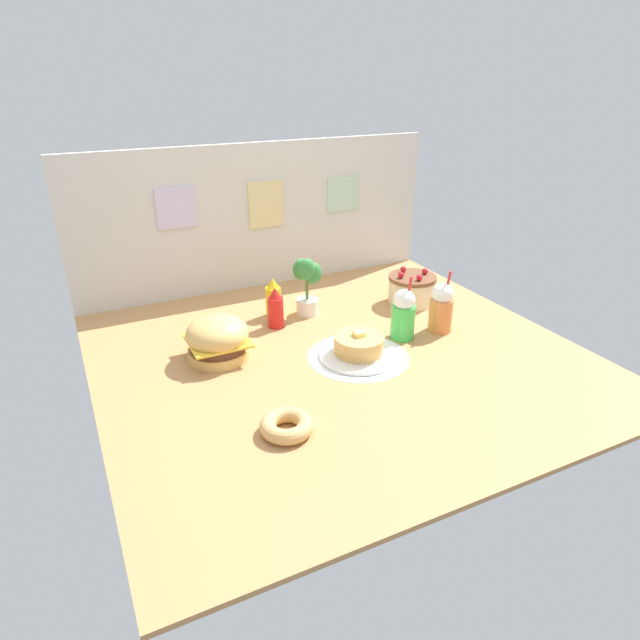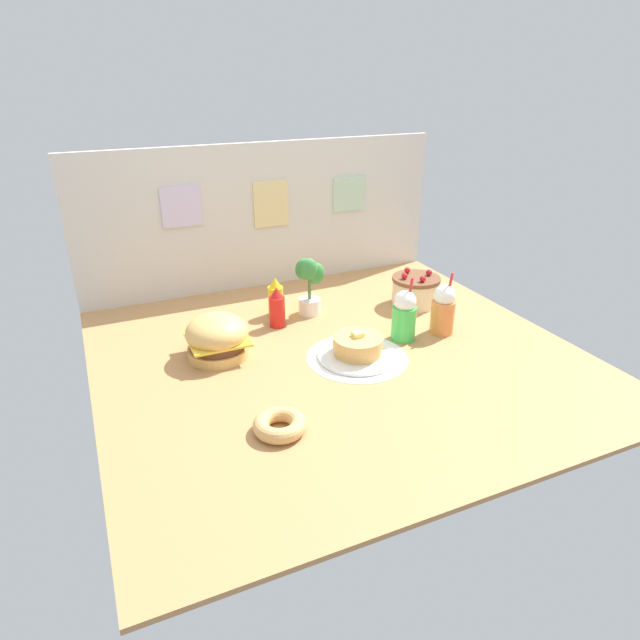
{
  "view_description": "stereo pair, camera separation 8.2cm",
  "coord_description": "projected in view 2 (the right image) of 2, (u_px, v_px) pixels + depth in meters",
  "views": [
    {
      "loc": [
        -1.03,
        -1.91,
        1.18
      ],
      "look_at": [
        -0.03,
        0.14,
        0.12
      ],
      "focal_mm": 30.98,
      "sensor_mm": 36.0,
      "label": 1
    },
    {
      "loc": [
        -0.96,
        -1.94,
        1.18
      ],
      "look_at": [
        -0.03,
        0.14,
        0.12
      ],
      "focal_mm": 30.98,
      "sensor_mm": 36.0,
      "label": 2
    }
  ],
  "objects": [
    {
      "name": "ground_plane",
      "position": [
        339.0,
        357.0,
        2.47
      ],
      "size": [
        2.07,
        1.96,
        0.02
      ],
      "primitive_type": "cube",
      "color": "#B27F4C"
    },
    {
      "name": "back_wall",
      "position": [
        265.0,
        216.0,
        3.1
      ],
      "size": [
        2.07,
        0.04,
        0.81
      ],
      "color": "beige",
      "rests_on": "ground_plane"
    },
    {
      "name": "doily_mat",
      "position": [
        357.0,
        357.0,
        2.44
      ],
      "size": [
        0.45,
        0.45,
        0.0
      ],
      "primitive_type": "cylinder",
      "color": "white",
      "rests_on": "ground_plane"
    },
    {
      "name": "burger",
      "position": [
        217.0,
        337.0,
        2.42
      ],
      "size": [
        0.27,
        0.27,
        0.2
      ],
      "color": "#DBA859",
      "rests_on": "ground_plane"
    },
    {
      "name": "pancake_stack",
      "position": [
        358.0,
        348.0,
        2.42
      ],
      "size": [
        0.35,
        0.35,
        0.12
      ],
      "color": "white",
      "rests_on": "doily_mat"
    },
    {
      "name": "layer_cake",
      "position": [
        415.0,
        290.0,
        2.96
      ],
      "size": [
        0.26,
        0.26,
        0.19
      ],
      "color": "beige",
      "rests_on": "ground_plane"
    },
    {
      "name": "ketchup_bottle",
      "position": [
        277.0,
        308.0,
        2.7
      ],
      "size": [
        0.08,
        0.08,
        0.21
      ],
      "color": "red",
      "rests_on": "ground_plane"
    },
    {
      "name": "mustard_bottle",
      "position": [
        276.0,
        298.0,
        2.82
      ],
      "size": [
        0.08,
        0.08,
        0.21
      ],
      "color": "yellow",
      "rests_on": "ground_plane"
    },
    {
      "name": "cream_soda_cup",
      "position": [
        404.0,
        316.0,
        2.56
      ],
      "size": [
        0.11,
        0.11,
        0.31
      ],
      "color": "green",
      "rests_on": "ground_plane"
    },
    {
      "name": "orange_float_cup",
      "position": [
        443.0,
        310.0,
        2.62
      ],
      "size": [
        0.11,
        0.11,
        0.31
      ],
      "color": "orange",
      "rests_on": "ground_plane"
    },
    {
      "name": "donut_pink_glaze",
      "position": [
        280.0,
        425.0,
        1.94
      ],
      "size": [
        0.19,
        0.19,
        0.06
      ],
      "color": "tan",
      "rests_on": "ground_plane"
    },
    {
      "name": "potted_plant",
      "position": [
        309.0,
        283.0,
        2.8
      ],
      "size": [
        0.15,
        0.13,
        0.31
      ],
      "color": "white",
      "rests_on": "ground_plane"
    }
  ]
}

